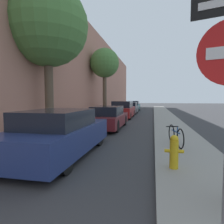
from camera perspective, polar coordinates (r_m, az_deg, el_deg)
name	(u,v)px	position (r m, az deg, el deg)	size (l,w,h in m)	color
ground_plane	(130,121)	(15.60, 5.22, -2.54)	(120.00, 120.00, 0.00)	#333335
sidewalk_left	(95,119)	(16.19, -5.03, -2.08)	(2.00, 52.00, 0.12)	gray
sidewalk_right	(167,121)	(15.52, 15.93, -2.49)	(2.00, 52.00, 0.12)	gray
building_facade_left	(79,68)	(16.74, -9.65, 12.56)	(0.70, 52.00, 8.56)	tan
parked_car_navy	(59,134)	(6.27, -15.14, -6.13)	(1.89, 4.56, 1.42)	black
parked_car_maroon	(108,118)	(11.53, -1.16, -1.68)	(1.74, 4.56, 1.31)	black
parked_car_red	(123,110)	(17.81, 3.20, 0.60)	(1.81, 4.70, 1.52)	black
parked_car_grey	(130,108)	(22.95, 5.16, 1.15)	(1.81, 4.06, 1.32)	black
parked_car_teal	(133,106)	(27.93, 6.26, 1.74)	(1.71, 4.23, 1.42)	black
street_tree_near	(48,26)	(10.63, -18.35, 22.71)	(3.88, 3.88, 7.07)	brown
street_tree_far	(105,64)	(18.49, -2.19, 13.95)	(2.68, 2.68, 6.26)	brown
fire_hydrant	(174,151)	(4.90, 17.74, -10.90)	(0.44, 0.20, 0.80)	gold
bicycle	(176,135)	(7.25, 18.14, -6.57)	(0.49, 1.63, 0.68)	black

